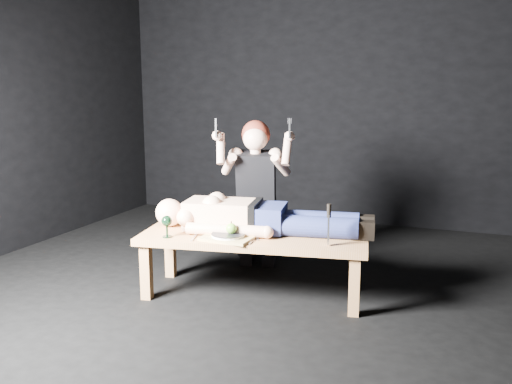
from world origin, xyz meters
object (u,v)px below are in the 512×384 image
table (254,264)px  lying_man (263,214)px  carving_knife (329,225)px  goblet (167,226)px  serving_tray (228,238)px  kneeling_woman (257,193)px

table → lying_man: (0.03, 0.10, 0.36)m
lying_man → carving_knife: carving_knife is taller
lying_man → goblet: size_ratio=10.44×
serving_tray → carving_knife: carving_knife is taller
kneeling_woman → serving_tray: bearing=-98.8°
serving_tray → carving_knife: bearing=7.7°
table → carving_knife: bearing=-18.5°
goblet → carving_knife: size_ratio=0.55×
lying_man → serving_tray: (-0.15, -0.29, -0.12)m
kneeling_woman → serving_tray: (0.08, -0.78, -0.17)m
table → serving_tray: bearing=-132.0°
lying_man → kneeling_woman: (-0.23, 0.49, 0.05)m
lying_man → kneeling_woman: 0.55m
lying_man → kneeling_woman: size_ratio=1.28×
serving_tray → goblet: size_ratio=2.22×
lying_man → kneeling_woman: kneeling_woman is taller
kneeling_woman → carving_knife: bearing=-56.7°
carving_knife → kneeling_woman: bearing=128.7°
table → carving_knife: carving_knife is taller
goblet → carving_knife: bearing=10.3°
lying_man → serving_tray: size_ratio=4.70×
kneeling_woman → serving_tray: 0.80m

